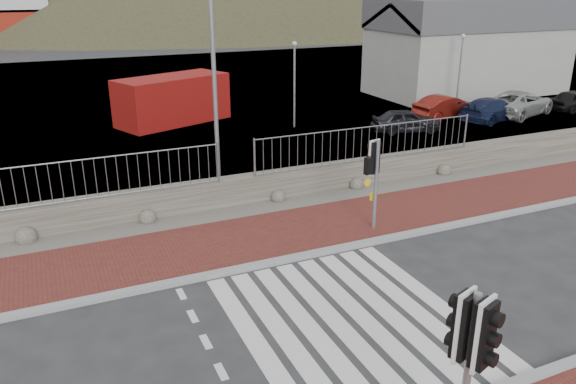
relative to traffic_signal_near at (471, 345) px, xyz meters
name	(u,v)px	position (x,y,z in m)	size (l,w,h in m)	color
ground	(350,320)	(0.44, 3.90, -2.07)	(220.00, 220.00, 0.00)	#28282B
sidewalk_far	(269,236)	(0.44, 8.40, -2.03)	(40.00, 3.00, 0.08)	brown
kerb_far	(291,258)	(0.44, 6.90, -2.02)	(40.00, 0.25, 0.12)	gray
zebra_crossing	(350,320)	(0.44, 3.90, -2.07)	(4.62, 5.60, 0.01)	silver
gravel_strip	(245,212)	(0.44, 10.40, -2.04)	(40.00, 1.50, 0.06)	#59544C
stone_wall	(236,191)	(0.44, 11.20, -1.62)	(40.00, 0.60, 0.90)	#4D493F
railing	(236,151)	(0.44, 11.05, -0.25)	(18.07, 0.07, 1.22)	gray
quay	(130,95)	(0.44, 31.80, -2.07)	(120.00, 40.00, 0.50)	#4C4C4F
water	(81,44)	(0.44, 66.80, -2.07)	(220.00, 50.00, 0.05)	#3F4C54
harbor_building	(469,46)	(20.44, 23.80, 0.86)	(12.20, 6.20, 5.80)	#9E9E99
hills_backdrop	(125,165)	(7.18, 91.80, -25.13)	(254.00, 90.00, 100.00)	#313620
traffic_signal_near	(471,345)	(0.00, 0.00, 0.00)	(0.47, 0.37, 2.88)	gray
traffic_signal_far	(376,166)	(3.33, 7.63, -0.13)	(0.66, 0.33, 2.69)	gray
streetlight	(217,58)	(0.26, 12.04, 2.45)	(1.68, 0.61, 8.04)	gray
shipping_container	(173,100)	(1.24, 23.20, -0.91)	(5.59, 2.33, 2.33)	maroon
car_a	(406,121)	(10.87, 16.73, -1.52)	(1.30, 3.24, 1.10)	black
car_b	(446,107)	(14.48, 18.25, -1.47)	(1.28, 3.68, 1.21)	#5E130D
car_c	(492,109)	(16.24, 16.86, -1.47)	(1.68, 4.13, 1.20)	#121B3A
car_d	(519,103)	(18.53, 17.31, -1.42)	(2.18, 4.72, 1.31)	#969696
car_e	(576,100)	(22.31, 16.85, -1.49)	(1.38, 3.42, 1.17)	black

